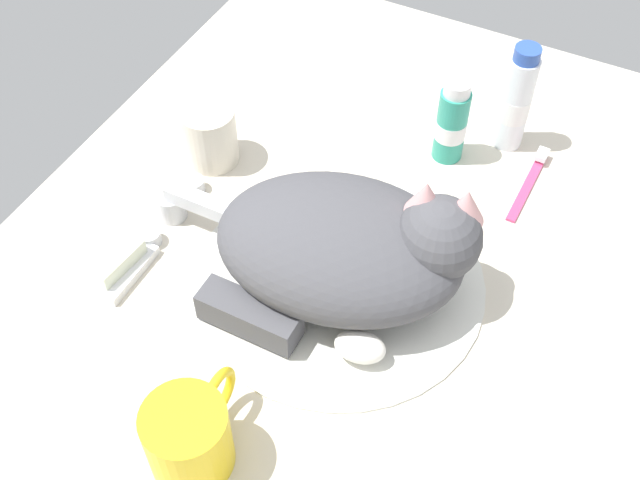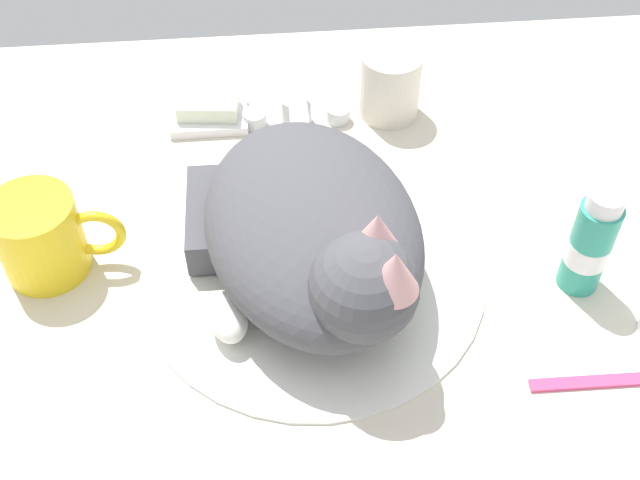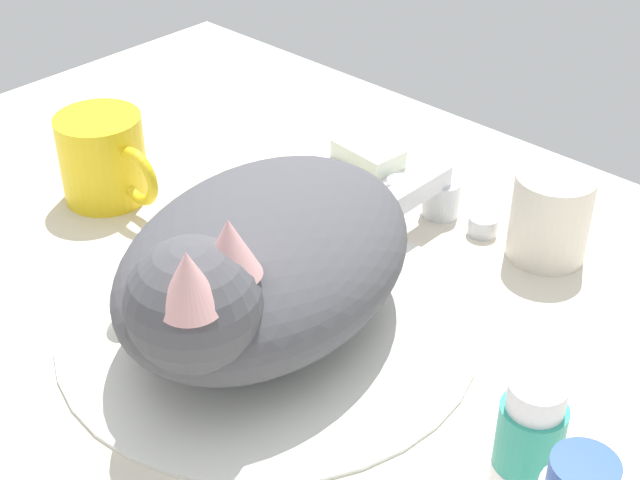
% 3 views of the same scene
% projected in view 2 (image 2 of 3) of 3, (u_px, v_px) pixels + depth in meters
% --- Properties ---
extents(ground_plane, '(1.10, 0.83, 0.03)m').
position_uv_depth(ground_plane, '(313.00, 282.00, 0.83)').
color(ground_plane, beige).
extents(sink_basin, '(0.34, 0.34, 0.01)m').
position_uv_depth(sink_basin, '(313.00, 270.00, 0.82)').
color(sink_basin, silver).
rests_on(sink_basin, ground_plane).
extents(faucet, '(0.13, 0.11, 0.06)m').
position_uv_depth(faucet, '(297.00, 114.00, 0.94)').
color(faucet, silver).
rests_on(faucet, ground_plane).
extents(cat, '(0.25, 0.31, 0.15)m').
position_uv_depth(cat, '(316.00, 236.00, 0.76)').
color(cat, '#4C4C51').
rests_on(cat, sink_basin).
extents(coffee_mug, '(0.12, 0.08, 0.09)m').
position_uv_depth(coffee_mug, '(42.00, 237.00, 0.79)').
color(coffee_mug, yellow).
rests_on(coffee_mug, ground_plane).
extents(rinse_cup, '(0.07, 0.07, 0.08)m').
position_uv_depth(rinse_cup, '(390.00, 84.00, 0.95)').
color(rinse_cup, silver).
rests_on(rinse_cup, ground_plane).
extents(soap_dish, '(0.09, 0.06, 0.01)m').
position_uv_depth(soap_dish, '(209.00, 117.00, 0.97)').
color(soap_dish, white).
rests_on(soap_dish, ground_plane).
extents(soap_bar, '(0.07, 0.05, 0.02)m').
position_uv_depth(soap_bar, '(208.00, 106.00, 0.96)').
color(soap_bar, silver).
rests_on(soap_bar, soap_dish).
extents(toothpaste_bottle, '(0.04, 0.04, 0.12)m').
position_uv_depth(toothpaste_bottle, '(590.00, 244.00, 0.77)').
color(toothpaste_bottle, teal).
rests_on(toothpaste_bottle, ground_plane).
extents(toothbrush, '(0.13, 0.02, 0.02)m').
position_uv_depth(toothbrush, '(614.00, 379.00, 0.73)').
color(toothbrush, '#D83F72').
rests_on(toothbrush, ground_plane).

